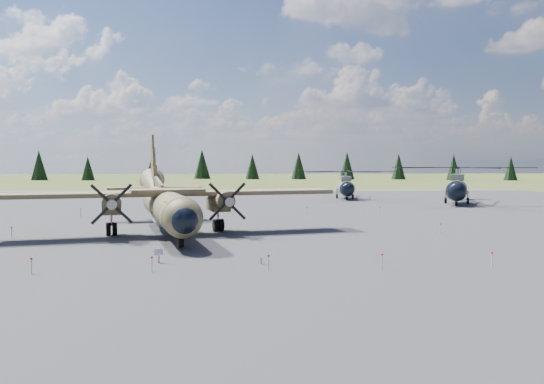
{
  "coord_description": "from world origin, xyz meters",
  "views": [
    {
      "loc": [
        0.32,
        -40.74,
        5.59
      ],
      "look_at": [
        3.24,
        2.0,
        3.28
      ],
      "focal_mm": 35.0,
      "sensor_mm": 36.0,
      "label": 1
    }
  ],
  "objects": [
    {
      "name": "info_placard_left",
      "position": [
        -4.04,
        -10.84,
        0.52
      ],
      "size": [
        0.54,
        0.34,
        0.78
      ],
      "rotation": [
        0.0,
        0.0,
        0.29
      ],
      "color": "gray",
      "rests_on": "ground"
    },
    {
      "name": "helicopter_near",
      "position": [
        17.56,
        41.66,
        3.17
      ],
      "size": [
        19.64,
        21.64,
        4.47
      ],
      "rotation": [
        0.0,
        0.0,
        -0.13
      ],
      "color": "slate",
      "rests_on": "ground"
    },
    {
      "name": "barrier_fence",
      "position": [
        -0.46,
        -0.08,
        0.51
      ],
      "size": [
        33.12,
        29.62,
        0.85
      ],
      "color": "silver",
      "rests_on": "ground"
    },
    {
      "name": "apron",
      "position": [
        0.0,
        10.0,
        0.0
      ],
      "size": [
        120.0,
        120.0,
        0.04
      ],
      "primitive_type": "cube",
      "color": "slate",
      "rests_on": "ground"
    },
    {
      "name": "ground",
      "position": [
        0.0,
        0.0,
        0.0
      ],
      "size": [
        500.0,
        500.0,
        0.0
      ],
      "primitive_type": "plane",
      "color": "#505325",
      "rests_on": "ground"
    },
    {
      "name": "helicopter_mid",
      "position": [
        30.51,
        29.73,
        3.67
      ],
      "size": [
        26.83,
        26.83,
        5.17
      ],
      "rotation": [
        0.0,
        0.0,
        -0.42
      ],
      "color": "slate",
      "rests_on": "ground"
    },
    {
      "name": "info_placard_right",
      "position": [
        1.71,
        -11.69,
        0.45
      ],
      "size": [
        0.46,
        0.27,
        0.68
      ],
      "rotation": [
        0.0,
        0.0,
        -0.22
      ],
      "color": "gray",
      "rests_on": "ground"
    },
    {
      "name": "treeline",
      "position": [
        2.71,
        6.89,
        4.78
      ],
      "size": [
        322.14,
        321.08,
        10.9
      ],
      "color": "black",
      "rests_on": "ground"
    },
    {
      "name": "transport_plane",
      "position": [
        -5.35,
        2.35,
        2.58
      ],
      "size": [
        27.12,
        24.29,
        8.99
      ],
      "rotation": [
        0.0,
        0.0,
        0.24
      ],
      "color": "#3F4425",
      "rests_on": "ground"
    }
  ]
}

